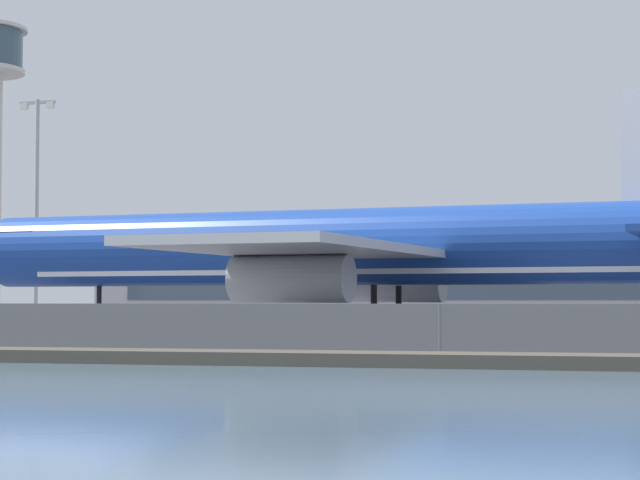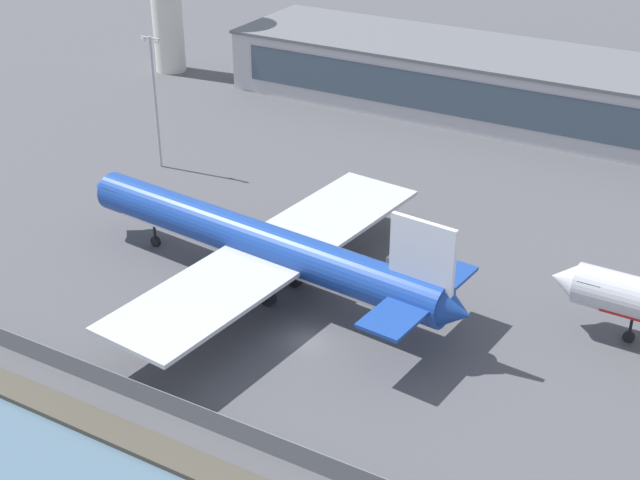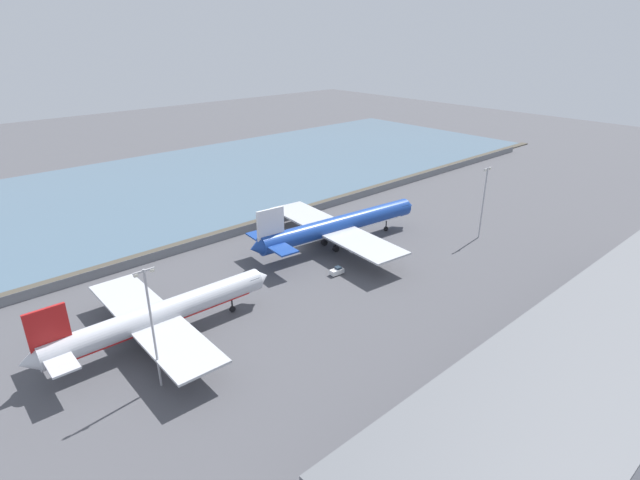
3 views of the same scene
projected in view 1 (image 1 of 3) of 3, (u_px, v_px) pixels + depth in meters
The scene contains 7 objects.
ground_plane at pixel (491, 347), 64.99m from camera, with size 500.00×500.00×0.00m, color #4C4C51.
shoreline_seawall at pixel (419, 360), 45.22m from camera, with size 320.00×3.00×0.50m.
perimeter_fence at pixel (440, 332), 49.61m from camera, with size 280.00×0.10×2.27m.
cargo_jet_blue at pixel (348, 250), 74.06m from camera, with size 51.69×44.97×14.16m.
baggage_tug at pixel (555, 325), 82.04m from camera, with size 3.30×1.81×1.80m.
terminal_building at pixel (562, 275), 136.08m from camera, with size 101.67×22.10×10.54m.
apron_light_mast_apron_east at pixel (36, 199), 102.96m from camera, with size 3.20×0.40×19.10m.
Camera 1 is at (8.26, -65.27, 2.37)m, focal length 70.00 mm.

